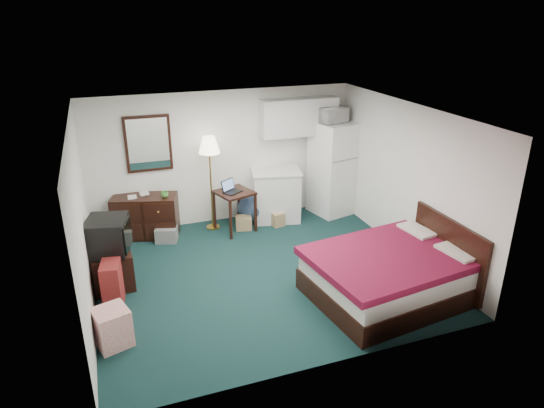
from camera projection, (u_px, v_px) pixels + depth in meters
name	position (u px, v px, depth m)	size (l,w,h in m)	color
floor	(262.00, 273.00, 7.61)	(5.00, 4.50, 0.01)	black
ceiling	(261.00, 114.00, 6.67)	(5.00, 4.50, 0.01)	white
walls	(262.00, 199.00, 7.14)	(5.01, 4.51, 2.50)	white
mirror	(148.00, 144.00, 8.50)	(0.80, 0.06, 1.00)	white
upper_cabinets	(299.00, 117.00, 9.14)	(1.50, 0.35, 0.70)	silver
headboard	(448.00, 251.00, 7.10)	(0.06, 1.56, 1.00)	black
dresser	(146.00, 216.00, 8.71)	(1.13, 0.51, 0.77)	black
floor_lamp	(211.00, 184.00, 8.85)	(0.38, 0.38, 1.76)	gold
desk	(235.00, 211.00, 8.93)	(0.61, 0.61, 0.77)	black
exercise_ball	(253.00, 207.00, 9.34)	(0.58, 0.58, 0.58)	navy
kitchen_counter	(276.00, 196.00, 9.38)	(0.88, 0.67, 0.97)	silver
fridge	(333.00, 168.00, 9.57)	(0.76, 0.76, 1.84)	white
bed	(389.00, 276.00, 6.87)	(2.10, 1.64, 0.67)	#54061C
tv_stand	(112.00, 269.00, 7.16)	(0.57, 0.62, 0.57)	black
suitcase	(112.00, 284.00, 6.68)	(0.25, 0.40, 0.65)	maroon
retail_box	(112.00, 327.00, 5.91)	(0.39, 0.39, 0.49)	white
file_bin	(167.00, 235.00, 8.59)	(0.37, 0.28, 0.26)	slate
cardboard_box_a	(244.00, 223.00, 9.07)	(0.29, 0.25, 0.25)	olive
cardboard_box_b	(277.00, 219.00, 9.23)	(0.22, 0.26, 0.26)	olive
laptop	(233.00, 187.00, 8.71)	(0.32, 0.26, 0.22)	black
crt_tv	(108.00, 236.00, 6.94)	(0.57, 0.61, 0.52)	black
microwave	(333.00, 113.00, 9.13)	(0.53, 0.29, 0.36)	white
book_a	(127.00, 193.00, 8.44)	(0.15, 0.02, 0.21)	olive
book_b	(139.00, 189.00, 8.60)	(0.16, 0.02, 0.21)	olive
mug	(165.00, 194.00, 8.49)	(0.13, 0.10, 0.13)	#489638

